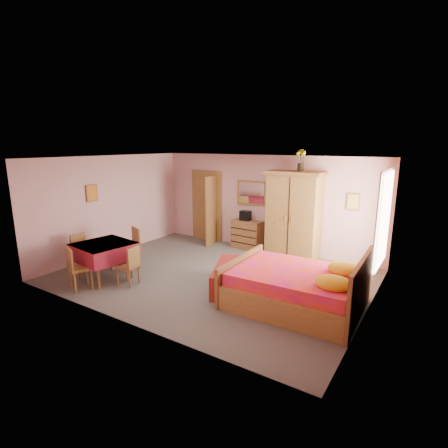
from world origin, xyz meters
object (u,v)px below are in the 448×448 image
Objects in this scene: wardrobe at (294,216)px; bench at (229,277)px; wall_mirror at (252,193)px; chair_south at (80,268)px; sunflower_vase at (301,160)px; bed at (295,277)px; floor_lamp at (275,221)px; dining_table at (105,261)px; chair_east at (128,266)px; stereo at (245,216)px; chair_west at (85,253)px; chair_north at (129,249)px; chest_of_drawers at (247,234)px.

wardrobe is 2.72m from bench.
wall_mirror reaches higher than chair_south.
sunflower_vase reaches higher than bed.
floor_lamp reaches higher than chair_south.
wall_mirror is at bearing 68.75° from dining_table.
dining_table is 1.23× the size of chair_south.
floor_lamp reaches higher than chair_east.
floor_lamp is 1.75m from sunflower_vase.
stereo reaches higher than chair_east.
chair_west is 1.39m from chair_east.
chair_north is at bearing -173.14° from bench.
stereo is 2.19m from sunflower_vase.
dining_table is at bearing 112.05° from chair_south.
wall_mirror reaches higher than chest_of_drawers.
bench is 2.61m from chair_north.
sunflower_vase reaches higher than wardrobe.
chest_of_drawers is 1.03× the size of chair_east.
chest_of_drawers reaches higher than dining_table.
wardrobe is (1.38, -0.09, 0.71)m from chest_of_drawers.
wardrobe is 5.13m from chair_south.
sunflower_vase is at bearing -113.73° from chair_north.
dining_table is at bearing -127.88° from wardrobe.
sunflower_vase is 5.16m from dining_table.
chair_south is 0.97m from chair_west.
chest_of_drawers is at bearing 179.03° from sunflower_vase.
wardrobe is 4.14m from chair_north.
chair_east is (-2.22, -3.54, -0.70)m from wardrobe.
wall_mirror is at bearing 92.06° from chair_south.
sunflower_vase is 0.61× the size of chair_south.
bed is 4.01m from chair_north.
sunflower_vase is at bearing 80.59° from bench.
stereo is (-0.07, -0.22, -0.61)m from wall_mirror.
bench is at bearing -73.72° from wall_mirror.
chest_of_drawers is 3.00× the size of stereo.
chair_west is at bearing 178.81° from dining_table.
chest_of_drawers is 0.78× the size of dining_table.
wardrobe is at bearing -41.29° from chair_east.
floor_lamp reaches higher than dining_table.
bench is (-1.42, 0.01, -0.30)m from bed.
chair_east is (-3.30, -0.98, -0.13)m from bed.
chair_south is at bearing -105.76° from chest_of_drawers.
floor_lamp is (0.90, 0.03, -0.06)m from stereo.
bench is (1.04, -2.86, -1.31)m from wall_mirror.
floor_lamp reaches higher than stereo.
stereo is 0.32× the size of chair_west.
wardrobe is 2.84m from bed.
stereo is at bearing 179.41° from sunflower_vase.
chair_east is at bearing 65.78° from chair_south.
chair_north is (-2.92, -2.86, -0.63)m from wardrobe.
stereo is at bearing -178.30° from floor_lamp.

